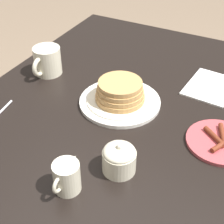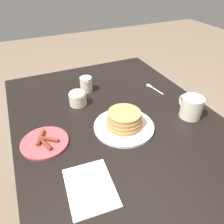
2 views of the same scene
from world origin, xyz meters
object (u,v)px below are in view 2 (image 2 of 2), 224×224
object	(u,v)px
coffee_mug	(191,107)
spoon	(152,87)
pancake_plate	(123,122)
sugar_bowl	(78,97)
napkin	(90,187)
side_plate_bacon	(45,142)
creamer_pitcher	(86,84)

from	to	relation	value
coffee_mug	spoon	xyz separation A→B (m)	(0.29, 0.01, -0.05)
pancake_plate	coffee_mug	bearing A→B (deg)	-98.50
sugar_bowl	napkin	bearing A→B (deg)	167.31
side_plate_bacon	sugar_bowl	bearing A→B (deg)	-43.18
napkin	spoon	distance (m)	0.71
napkin	sugar_bowl	bearing A→B (deg)	-12.69
sugar_bowl	napkin	distance (m)	0.49
pancake_plate	coffee_mug	world-z (taller)	coffee_mug
side_plate_bacon	spoon	bearing A→B (deg)	-71.97
pancake_plate	creamer_pitcher	distance (m)	0.37
coffee_mug	napkin	xyz separation A→B (m)	(-0.18, 0.54, -0.05)
side_plate_bacon	sugar_bowl	xyz separation A→B (m)	(0.22, -0.20, 0.03)
sugar_bowl	napkin	size ratio (longest dim) A/B	0.42
side_plate_bacon	creamer_pitcher	world-z (taller)	creamer_pitcher
side_plate_bacon	spoon	world-z (taller)	side_plate_bacon
pancake_plate	side_plate_bacon	xyz separation A→B (m)	(0.04, 0.32, -0.02)
sugar_bowl	napkin	world-z (taller)	sugar_bowl
side_plate_bacon	creamer_pitcher	bearing A→B (deg)	-41.04
coffee_mug	creamer_pitcher	xyz separation A→B (m)	(0.41, 0.35, -0.01)
pancake_plate	spoon	world-z (taller)	pancake_plate
creamer_pitcher	spoon	bearing A→B (deg)	-109.58
sugar_bowl	creamer_pitcher	bearing A→B (deg)	-36.39
creamer_pitcher	sugar_bowl	world-z (taller)	same
side_plate_bacon	coffee_mug	size ratio (longest dim) A/B	1.42
pancake_plate	coffee_mug	xyz separation A→B (m)	(-0.05, -0.31, 0.02)
sugar_bowl	spoon	size ratio (longest dim) A/B	0.63
coffee_mug	creamer_pitcher	bearing A→B (deg)	40.74
sugar_bowl	spoon	bearing A→B (deg)	-91.62
napkin	spoon	size ratio (longest dim) A/B	1.48
pancake_plate	sugar_bowl	size ratio (longest dim) A/B	2.98
creamer_pitcher	spoon	xyz separation A→B (m)	(-0.12, -0.34, -0.04)
creamer_pitcher	spoon	distance (m)	0.36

